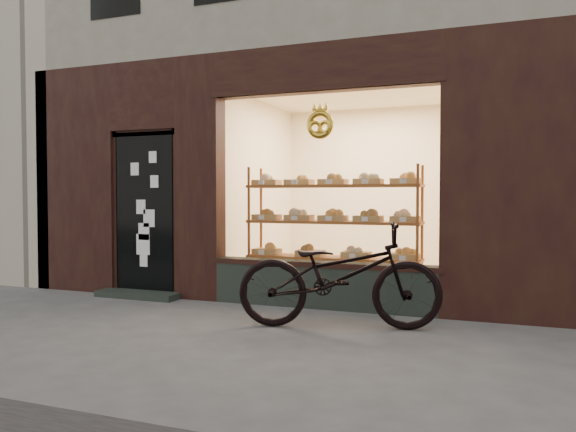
% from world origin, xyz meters
% --- Properties ---
extents(ground, '(90.00, 90.00, 0.00)m').
position_xyz_m(ground, '(0.00, 0.00, 0.00)').
color(ground, '#454545').
extents(display_shelf, '(2.20, 0.45, 1.70)m').
position_xyz_m(display_shelf, '(0.45, 2.55, 0.89)').
color(display_shelf, brown).
rests_on(display_shelf, ground).
extents(bicycle, '(2.14, 1.20, 1.07)m').
position_xyz_m(bicycle, '(0.91, 1.21, 0.53)').
color(bicycle, black).
rests_on(bicycle, ground).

